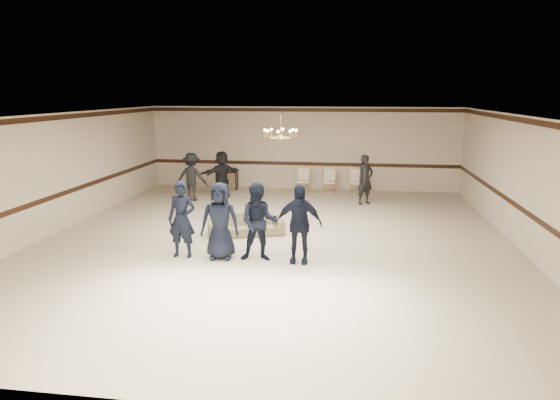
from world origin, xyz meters
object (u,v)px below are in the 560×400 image
(chandelier, at_px, (281,126))
(banquet_chair_right, at_px, (356,182))
(settee, at_px, (246,224))
(adult_mid, at_px, (222,174))
(banquet_chair_left, at_px, (303,181))
(console_table, at_px, (227,180))
(boy_d, at_px, (299,224))
(boy_c, at_px, (259,222))
(boy_b, at_px, (220,221))
(adult_left, at_px, (192,177))
(adult_right, at_px, (365,180))
(boy_a, at_px, (182,219))
(banquet_chair_mid, at_px, (329,182))

(chandelier, distance_m, banquet_chair_right, 6.08)
(settee, relative_size, adult_mid, 1.19)
(banquet_chair_left, xyz_separation_m, console_table, (-3.00, 0.20, -0.09))
(boy_d, bearing_deg, boy_c, -179.88)
(boy_b, height_order, boy_c, same)
(banquet_chair_left, bearing_deg, adult_left, -156.52)
(adult_right, bearing_deg, boy_b, -156.00)
(banquet_chair_left, distance_m, banquet_chair_right, 2.00)
(boy_a, distance_m, banquet_chair_right, 8.77)
(settee, bearing_deg, boy_a, -136.82)
(chandelier, distance_m, adult_mid, 5.21)
(banquet_chair_left, relative_size, console_table, 1.06)
(adult_left, distance_m, banquet_chair_right, 6.04)
(banquet_chair_left, relative_size, banquet_chair_right, 1.00)
(boy_a, xyz_separation_m, settee, (1.06, 2.00, -0.60))
(adult_mid, bearing_deg, boy_d, 73.83)
(boy_b, xyz_separation_m, banquet_chair_left, (1.14, 7.77, -0.43))
(chandelier, bearing_deg, banquet_chair_left, 88.71)
(settee, height_order, console_table, console_table)
(boy_b, relative_size, adult_right, 1.05)
(boy_c, distance_m, settee, 2.21)
(boy_c, distance_m, adult_right, 6.66)
(adult_left, height_order, banquet_chair_right, adult_left)
(boy_c, bearing_deg, boy_a, 174.76)
(adult_left, xyz_separation_m, banquet_chair_mid, (4.72, 1.90, -0.38))
(settee, bearing_deg, banquet_chair_right, 43.94)
(chandelier, relative_size, adult_left, 0.56)
(adult_mid, distance_m, console_table, 1.49)
(console_table, bearing_deg, adult_mid, -87.61)
(banquet_chair_mid, bearing_deg, chandelier, -97.90)
(banquet_chair_left, xyz_separation_m, banquet_chair_right, (2.00, 0.00, 0.00))
(boy_c, relative_size, console_table, 2.03)
(adult_mid, xyz_separation_m, console_table, (-0.18, 1.40, -0.48))
(settee, bearing_deg, chandelier, 16.67)
(adult_mid, distance_m, banquet_chair_right, 4.99)
(adult_right, distance_m, banquet_chair_mid, 2.08)
(adult_mid, height_order, banquet_chair_right, adult_mid)
(adult_right, distance_m, banquet_chair_left, 2.81)
(console_table, bearing_deg, banquet_chair_left, -8.60)
(settee, relative_size, banquet_chair_left, 2.18)
(chandelier, height_order, settee, chandelier)
(banquet_chair_mid, bearing_deg, boy_c, -94.73)
(settee, relative_size, banquet_chair_mid, 2.18)
(boy_a, bearing_deg, console_table, 98.31)
(boy_d, xyz_separation_m, adult_right, (1.61, 6.17, -0.04))
(adult_left, distance_m, console_table, 2.27)
(chandelier, relative_size, boy_b, 0.53)
(boy_b, height_order, banquet_chair_mid, boy_b)
(boy_c, height_order, boy_d, same)
(adult_mid, bearing_deg, boy_c, 67.37)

